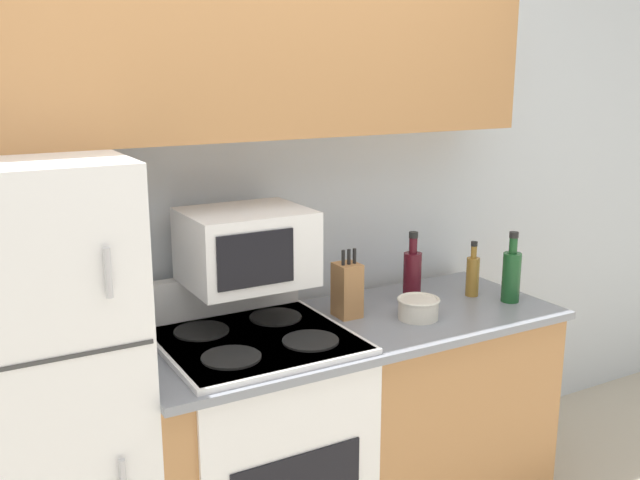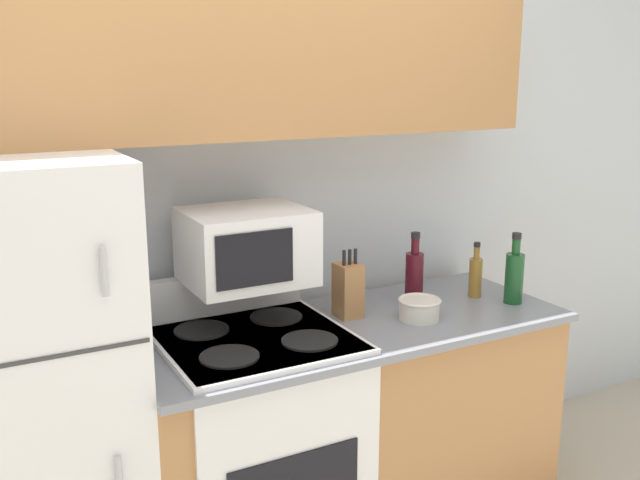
# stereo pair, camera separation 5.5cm
# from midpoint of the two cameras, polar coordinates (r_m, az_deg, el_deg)

# --- Properties ---
(wall_back) EXTENTS (8.00, 0.05, 2.55)m
(wall_back) POSITION_cam_midpoint_polar(r_m,az_deg,el_deg) (2.88, -8.30, 2.07)
(wall_back) COLOR silver
(wall_back) RESTS_ON ground_plane
(lower_cabinets) EXTENTS (1.71, 0.68, 0.89)m
(lower_cabinets) POSITION_cam_midpoint_polar(r_m,az_deg,el_deg) (2.97, 1.75, -14.57)
(lower_cabinets) COLOR #B27A47
(lower_cabinets) RESTS_ON ground_plane
(refrigerator) EXTENTS (0.70, 0.72, 1.59)m
(refrigerator) POSITION_cam_midpoint_polar(r_m,az_deg,el_deg) (2.49, -23.47, -12.43)
(refrigerator) COLOR white
(refrigerator) RESTS_ON ground_plane
(upper_cabinets) EXTENTS (2.40, 0.32, 0.59)m
(upper_cabinets) POSITION_cam_midpoint_polar(r_m,az_deg,el_deg) (2.66, -7.26, 14.47)
(upper_cabinets) COLOR #B27A47
(upper_cabinets) RESTS_ON refrigerator
(stove) EXTENTS (0.67, 0.66, 1.07)m
(stove) POSITION_cam_midpoint_polar(r_m,az_deg,el_deg) (2.78, -5.64, -16.13)
(stove) COLOR white
(stove) RESTS_ON ground_plane
(microwave) EXTENTS (0.44, 0.37, 0.27)m
(microwave) POSITION_cam_midpoint_polar(r_m,az_deg,el_deg) (2.62, -6.53, -0.53)
(microwave) COLOR white
(microwave) RESTS_ON stove
(knife_block) EXTENTS (0.09, 0.10, 0.28)m
(knife_block) POSITION_cam_midpoint_polar(r_m,az_deg,el_deg) (2.81, 1.63, -3.98)
(knife_block) COLOR #B27A47
(knife_block) RESTS_ON lower_cabinets
(bowl) EXTENTS (0.17, 0.17, 0.08)m
(bowl) POSITION_cam_midpoint_polar(r_m,az_deg,el_deg) (2.82, 7.32, -5.39)
(bowl) COLOR silver
(bowl) RESTS_ON lower_cabinets
(bottle_wine_green) EXTENTS (0.08, 0.08, 0.30)m
(bottle_wine_green) POSITION_cam_midpoint_polar(r_m,az_deg,el_deg) (3.08, 14.57, -2.68)
(bottle_wine_green) COLOR #194C23
(bottle_wine_green) RESTS_ON lower_cabinets
(bottle_wine_red) EXTENTS (0.08, 0.08, 0.30)m
(bottle_wine_red) POSITION_cam_midpoint_polar(r_m,az_deg,el_deg) (3.00, 6.87, -2.75)
(bottle_wine_red) COLOR #470F19
(bottle_wine_red) RESTS_ON lower_cabinets
(bottle_vinegar) EXTENTS (0.06, 0.06, 0.24)m
(bottle_vinegar) POSITION_cam_midpoint_polar(r_m,az_deg,el_deg) (3.13, 11.62, -2.72)
(bottle_vinegar) COLOR olive
(bottle_vinegar) RESTS_ON lower_cabinets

